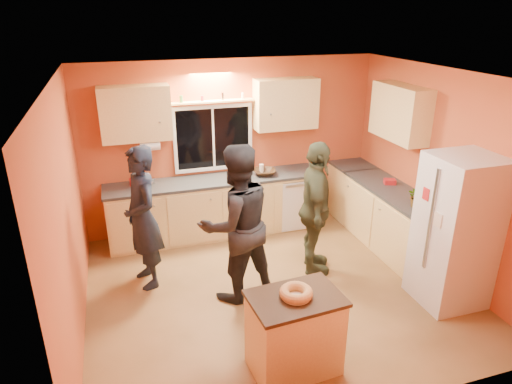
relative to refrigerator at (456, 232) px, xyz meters
name	(u,v)px	position (x,y,z in m)	size (l,w,h in m)	color
ground	(275,289)	(-1.89, 0.80, -0.90)	(4.50, 4.50, 0.00)	brown
room_shell	(275,155)	(-1.77, 1.21, 0.72)	(4.54, 4.04, 2.61)	#C05E31
back_counter	(239,204)	(-1.88, 2.50, -0.45)	(4.23, 0.62, 0.90)	#DCB573
right_counter	(392,219)	(0.06, 1.30, -0.45)	(0.62, 1.84, 0.90)	#DCB573
refrigerator	(456,232)	(0.00, 0.00, 0.00)	(0.72, 0.70, 1.80)	silver
island	(295,333)	(-2.17, -0.52, -0.48)	(0.89, 0.64, 0.82)	#DCB573
bundt_pastry	(296,293)	(-2.17, -0.52, -0.03)	(0.31, 0.31, 0.09)	tan
person_left	(143,218)	(-3.38, 1.44, 0.00)	(0.66, 0.43, 1.80)	black
person_center	(236,224)	(-2.37, 0.84, 0.05)	(0.93, 0.72, 1.91)	black
person_right	(315,209)	(-1.26, 1.08, -0.02)	(1.04, 0.43, 1.77)	#363D27
mixing_bowl	(265,172)	(-1.48, 2.46, 0.04)	(0.34, 0.34, 0.08)	black
utensil_crock	(145,180)	(-3.25, 2.56, 0.09)	(0.14, 0.14, 0.17)	beige
potted_plant	(418,197)	(-0.01, 0.73, 0.14)	(0.25, 0.22, 0.28)	gray
red_box	(390,182)	(0.12, 1.55, 0.04)	(0.16, 0.12, 0.07)	#B21B1F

